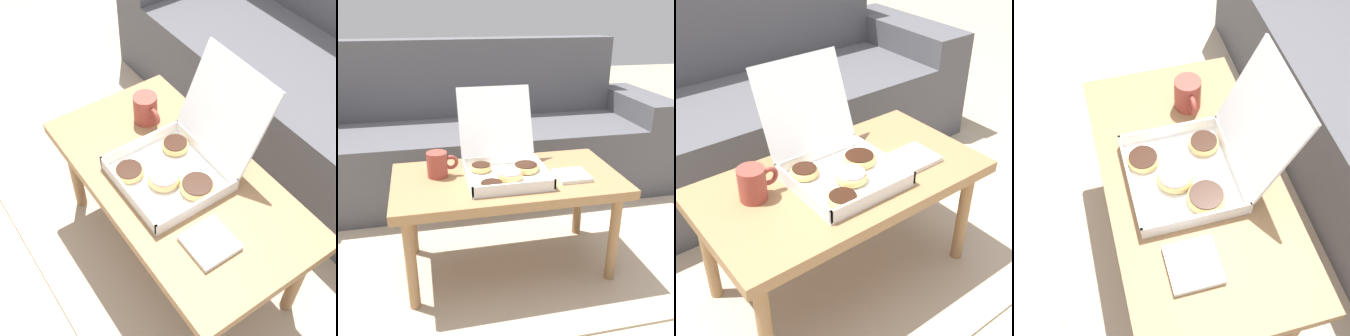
# 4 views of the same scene
# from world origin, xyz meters

# --- Properties ---
(ground_plane) EXTENTS (12.00, 12.00, 0.00)m
(ground_plane) POSITION_xyz_m (0.00, 0.00, 0.00)
(ground_plane) COLOR tan
(area_rug) EXTENTS (2.54, 1.81, 0.01)m
(area_rug) POSITION_xyz_m (0.00, 0.30, 0.01)
(area_rug) COLOR tan
(area_rug) RESTS_ON ground_plane
(couch) EXTENTS (2.42, 0.78, 0.93)m
(couch) POSITION_xyz_m (0.00, 0.79, 0.32)
(couch) COLOR #4C4C51
(couch) RESTS_ON ground_plane
(coffee_table) EXTENTS (0.96, 0.51, 0.45)m
(coffee_table) POSITION_xyz_m (0.00, -0.12, 0.40)
(coffee_table) COLOR #997047
(coffee_table) RESTS_ON ground_plane
(pastry_box) EXTENTS (0.33, 0.43, 0.34)m
(pastry_box) POSITION_xyz_m (-0.01, -0.10, 0.51)
(pastry_box) COLOR white
(pastry_box) RESTS_ON coffee_table
(coffee_mug) EXTENTS (0.13, 0.09, 0.11)m
(coffee_mug) POSITION_xyz_m (-0.28, -0.06, 0.51)
(coffee_mug) COLOR #993D33
(coffee_mug) RESTS_ON coffee_table
(napkin_stack) EXTENTS (0.14, 0.14, 0.02)m
(napkin_stack) POSITION_xyz_m (0.26, -0.19, 0.46)
(napkin_stack) COLOR white
(napkin_stack) RESTS_ON coffee_table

